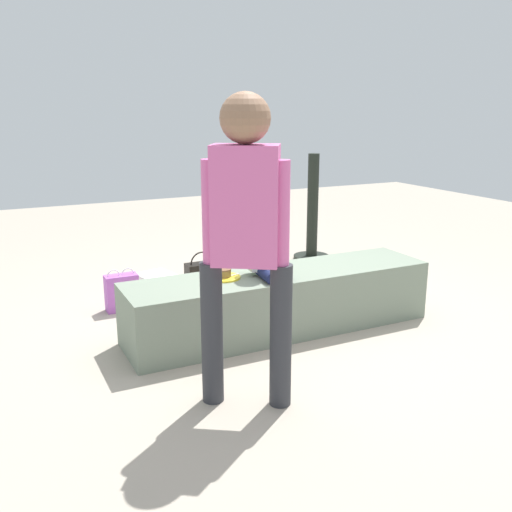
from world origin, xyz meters
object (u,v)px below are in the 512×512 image
adult_standing (246,225)px  cake_box_white (156,281)px  child_seated (265,244)px  handbag_black_leather (202,275)px  party_cup_red (217,273)px  gift_bag (122,292)px  cake_plate (224,275)px  water_bottle_near_gift (248,288)px

adult_standing → cake_box_white: bearing=86.3°
child_seated → handbag_black_leather: size_ratio=1.51×
adult_standing → party_cup_red: 2.39m
gift_bag → cake_box_white: bearing=47.9°
child_seated → cake_plate: bearing=169.6°
adult_standing → water_bottle_near_gift: adult_standing is taller
cake_plate → party_cup_red: bearing=69.8°
party_cup_red → adult_standing: bearing=-108.4°
adult_standing → gift_bag: adult_standing is taller
cake_box_white → handbag_black_leather: size_ratio=0.90×
cake_box_white → handbag_black_leather: 0.40m
water_bottle_near_gift → party_cup_red: bearing=90.0°
child_seated → party_cup_red: child_seated is taller
adult_standing → handbag_black_leather: adult_standing is taller
child_seated → cake_box_white: (-0.37, 1.32, -0.57)m
water_bottle_near_gift → handbag_black_leather: handbag_black_leather is taller
child_seated → party_cup_red: (0.19, 1.32, -0.58)m
water_bottle_near_gift → party_cup_red: size_ratio=2.07×
water_bottle_near_gift → cake_box_white: size_ratio=0.81×
gift_bag → party_cup_red: (0.95, 0.43, -0.09)m
water_bottle_near_gift → gift_bag: bearing=166.3°
child_seated → handbag_black_leather: (-0.02, 1.14, -0.52)m
cake_plate → gift_bag: size_ratio=0.69×
water_bottle_near_gift → cake_box_white: bearing=130.2°
cake_plate → cake_box_white: size_ratio=0.78×
child_seated → gift_bag: 1.27m
party_cup_red → handbag_black_leather: (-0.21, -0.18, 0.06)m
water_bottle_near_gift → child_seated: bearing=-105.9°
party_cup_red → handbag_black_leather: handbag_black_leather is taller
cake_box_white → adult_standing: bearing=-93.7°
adult_standing → water_bottle_near_gift: size_ratio=6.73×
gift_bag → party_cup_red: size_ratio=2.89×
water_bottle_near_gift → party_cup_red: water_bottle_near_gift is taller
cake_plate → cake_box_white: bearing=94.2°
water_bottle_near_gift → cake_box_white: water_bottle_near_gift is taller
child_seated → adult_standing: bearing=-123.0°
gift_bag → handbag_black_leather: bearing=18.3°
cake_plate → party_cup_red: (0.47, 1.27, -0.38)m
adult_standing → party_cup_red: size_ratio=13.92×
gift_bag → water_bottle_near_gift: bearing=-13.7°
party_cup_red → child_seated: bearing=-98.1°
handbag_black_leather → gift_bag: bearing=-161.7°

